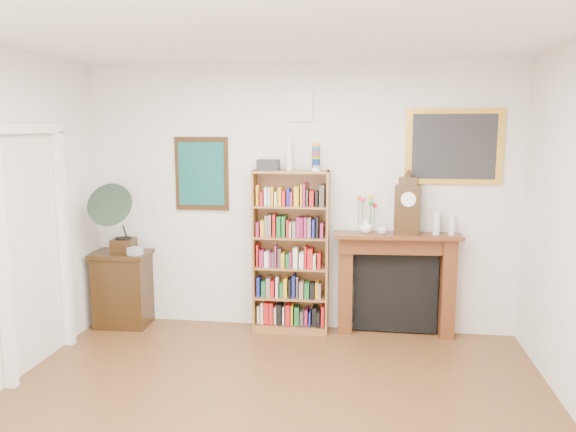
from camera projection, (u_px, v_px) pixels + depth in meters
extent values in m
cube|color=white|center=(249.00, 12.00, 3.23)|extent=(4.50, 5.00, 0.01)
cube|color=silver|center=(299.00, 198.00, 5.90)|extent=(4.50, 0.01, 2.80)
cube|color=white|center=(2.00, 264.00, 4.52)|extent=(0.08, 0.08, 2.10)
cube|color=white|center=(64.00, 241.00, 5.44)|extent=(0.08, 0.08, 2.10)
cube|color=white|center=(27.00, 129.00, 4.81)|extent=(0.08, 1.02, 0.08)
cube|color=black|center=(202.00, 174.00, 5.99)|extent=(0.58, 0.03, 0.78)
cube|color=#104C49|center=(201.00, 174.00, 5.97)|extent=(0.50, 0.01, 0.67)
cube|color=white|center=(300.00, 107.00, 5.73)|extent=(0.26, 0.03, 0.30)
cube|color=silver|center=(299.00, 106.00, 5.72)|extent=(0.22, 0.01, 0.26)
cube|color=gold|center=(454.00, 147.00, 5.59)|extent=(0.95, 0.03, 0.75)
cube|color=#262628|center=(454.00, 147.00, 5.57)|extent=(0.82, 0.01, 0.65)
cube|color=brown|center=(255.00, 251.00, 5.89)|extent=(0.03, 0.28, 1.71)
cube|color=brown|center=(327.00, 253.00, 5.79)|extent=(0.03, 0.28, 1.71)
cube|color=brown|center=(291.00, 172.00, 5.71)|extent=(0.79, 0.29, 0.02)
cube|color=brown|center=(291.00, 327.00, 5.97)|extent=(0.79, 0.29, 0.07)
cube|color=brown|center=(292.00, 250.00, 5.97)|extent=(0.78, 0.03, 1.71)
cube|color=brown|center=(291.00, 297.00, 5.92)|extent=(0.74, 0.27, 0.02)
cube|color=brown|center=(291.00, 267.00, 5.87)|extent=(0.74, 0.27, 0.02)
cube|color=brown|center=(291.00, 237.00, 5.82)|extent=(0.74, 0.27, 0.02)
cube|color=brown|center=(291.00, 206.00, 5.77)|extent=(0.74, 0.27, 0.02)
cube|color=black|center=(123.00, 289.00, 6.08)|extent=(0.61, 0.46, 0.82)
cube|color=#532A13|center=(345.00, 284.00, 5.86)|extent=(0.15, 0.20, 1.04)
cube|color=#532A13|center=(447.00, 288.00, 5.72)|extent=(0.15, 0.20, 1.04)
cube|color=#532A13|center=(397.00, 245.00, 5.72)|extent=(1.19, 0.26, 0.17)
cube|color=#532A13|center=(398.00, 236.00, 5.67)|extent=(1.29, 0.38, 0.04)
cube|color=black|center=(395.00, 292.00, 5.86)|extent=(0.86, 0.09, 0.83)
cube|color=black|center=(124.00, 245.00, 6.03)|extent=(0.25, 0.25, 0.14)
cylinder|color=black|center=(123.00, 238.00, 6.02)|extent=(0.19, 0.19, 0.01)
cone|color=#2D4133|center=(116.00, 211.00, 5.83)|extent=(0.51, 0.62, 0.60)
cube|color=silver|center=(135.00, 251.00, 5.88)|extent=(0.15, 0.15, 0.08)
cube|color=black|center=(408.00, 210.00, 5.61)|extent=(0.27, 0.18, 0.50)
cylinder|color=white|center=(408.00, 199.00, 5.52)|extent=(0.15, 0.04, 0.15)
cube|color=black|center=(409.00, 181.00, 5.56)|extent=(0.20, 0.14, 0.09)
imported|color=white|center=(366.00, 226.00, 5.71)|extent=(0.14, 0.14, 0.14)
imported|color=silver|center=(382.00, 230.00, 5.64)|extent=(0.12, 0.12, 0.08)
cylinder|color=silver|center=(436.00, 223.00, 5.61)|extent=(0.07, 0.07, 0.24)
cylinder|color=silver|center=(452.00, 225.00, 5.61)|extent=(0.06, 0.06, 0.20)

